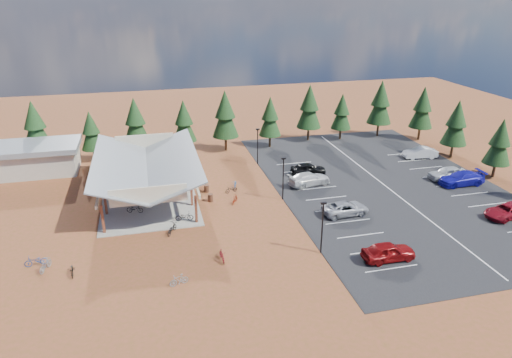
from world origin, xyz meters
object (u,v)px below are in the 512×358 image
object	(u,v)px
bike_7	(176,175)
car_4	(308,169)
lamp_post_0	(322,224)
bike_11	(222,255)
car_3	(309,179)
bike_9	(45,265)
car_6	(506,211)
bike_13	(179,280)
car_2	(345,208)
bike_8	(72,270)
bike_15	(235,199)
trash_bin_1	(207,189)
bike_0	(135,209)
bike_3	(121,173)
bike_6	(172,188)
bike_16	(231,189)
bike_pavilion	(146,165)
bike_2	(120,182)
lamp_post_2	(258,144)
bike_4	(184,216)
outbuilding	(37,158)
bike_12	(172,229)
bike_10	(36,261)
bike_1	(127,195)
car_9	(420,153)
car_7	(462,178)
lamp_post_1	(283,176)
bike_14	(235,184)
car_0	(388,251)
trash_bin_0	(211,198)

from	to	relation	value
bike_7	car_4	bearing A→B (deg)	-97.28
lamp_post_0	bike_11	xyz separation A→B (m)	(-9.09, 0.84, -2.45)
car_3	car_4	world-z (taller)	car_3
bike_9	car_6	world-z (taller)	car_6
bike_13	car_2	world-z (taller)	car_2
bike_8	bike_15	world-z (taller)	bike_15
bike_9	bike_7	bearing A→B (deg)	-103.96
trash_bin_1	bike_9	xyz separation A→B (m)	(-15.86, -13.22, 0.10)
bike_0	bike_3	xyz separation A→B (m)	(-1.70, 11.25, 0.05)
bike_6	bike_16	bearing A→B (deg)	-87.15
bike_16	car_4	distance (m)	11.36
bike_pavilion	bike_2	world-z (taller)	bike_pavilion
lamp_post_2	bike_4	distance (m)	18.95
lamp_post_2	bike_7	world-z (taller)	lamp_post_2
bike_11	bike_2	bearing A→B (deg)	111.36
bike_3	outbuilding	bearing A→B (deg)	55.45
trash_bin_1	bike_12	xyz separation A→B (m)	(-4.78, -9.20, 0.05)
lamp_post_2	bike_10	distance (m)	32.20
bike_1	lamp_post_0	bearing A→B (deg)	-135.06
bike_8	car_2	bearing A→B (deg)	3.35
lamp_post_0	bike_11	world-z (taller)	lamp_post_0
bike_6	bike_10	xyz separation A→B (m)	(-12.76, -13.14, -0.06)
trash_bin_1	car_9	size ratio (longest dim) A/B	0.19
car_2	car_9	world-z (taller)	car_9
car_4	lamp_post_0	bearing A→B (deg)	168.61
bike_10	car_7	world-z (taller)	car_7
bike_2	bike_12	bearing A→B (deg)	-163.82
bike_pavilion	lamp_post_1	world-z (taller)	lamp_post_1
lamp_post_2	car_6	world-z (taller)	lamp_post_2
bike_9	car_7	xyz separation A→B (m)	(46.90, 7.78, 0.32)
bike_pavilion	car_7	bearing A→B (deg)	-9.38
bike_10	bike_4	bearing A→B (deg)	102.66
bike_9	bike_16	distance (m)	22.43
bike_8	bike_14	distance (m)	22.92
bike_3	bike_16	xyz separation A→B (m)	(12.92, -8.27, -0.21)
car_4	bike_7	bearing A→B (deg)	86.35
bike_14	car_0	xyz separation A→B (m)	(10.01, -19.50, 0.42)
lamp_post_1	car_3	xyz separation A→B (m)	(4.43, 3.27, -2.15)
bike_11	bike_13	xyz separation A→B (m)	(-4.05, -2.78, -0.04)
bike_0	bike_3	size ratio (longest dim) A/B	1.03
trash_bin_1	bike_3	distance (m)	12.50
trash_bin_1	bike_14	xyz separation A→B (m)	(3.65, 0.71, -0.01)
bike_pavilion	bike_12	bearing A→B (deg)	-78.97
bike_9	car_7	bearing A→B (deg)	-149.60
outbuilding	bike_16	xyz separation A→B (m)	(23.59, -12.66, -1.62)
bike_11	car_4	world-z (taller)	car_4
lamp_post_2	bike_3	world-z (taller)	lamp_post_2
trash_bin_0	car_3	xyz separation A→B (m)	(12.63, 1.80, 0.38)
bike_0	bike_15	xyz separation A→B (m)	(11.04, -0.06, -0.09)
bike_0	bike_16	distance (m)	11.61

